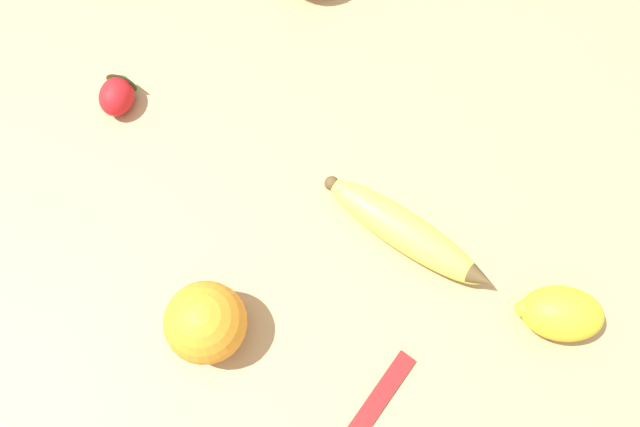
# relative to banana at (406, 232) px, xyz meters

# --- Properties ---
(ground_plane) EXTENTS (3.00, 3.00, 0.00)m
(ground_plane) POSITION_rel_banana_xyz_m (0.09, -0.08, -0.02)
(ground_plane) COLOR tan
(banana) EXTENTS (0.08, 0.19, 0.04)m
(banana) POSITION_rel_banana_xyz_m (0.00, 0.00, 0.00)
(banana) COLOR #DBCC4C
(banana) RESTS_ON ground_plane
(orange) EXTENTS (0.07, 0.07, 0.07)m
(orange) POSITION_rel_banana_xyz_m (0.20, -0.05, 0.02)
(orange) COLOR orange
(orange) RESTS_ON ground_plane
(strawberry) EXTENTS (0.06, 0.05, 0.03)m
(strawberry) POSITION_rel_banana_xyz_m (0.12, -0.31, -0.00)
(strawberry) COLOR red
(strawberry) RESTS_ON ground_plane
(lemon) EXTENTS (0.09, 0.09, 0.05)m
(lemon) POSITION_rel_banana_xyz_m (-0.05, 0.15, 0.01)
(lemon) COLOR yellow
(lemon) RESTS_ON ground_plane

